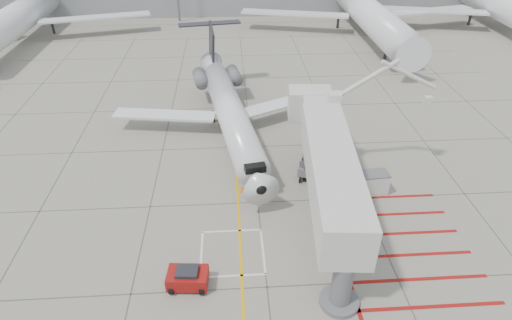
{
  "coord_description": "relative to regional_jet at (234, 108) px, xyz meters",
  "views": [
    {
      "loc": [
        -1.76,
        -20.99,
        20.28
      ],
      "look_at": [
        0.0,
        6.0,
        2.5
      ],
      "focal_mm": 30.0,
      "sensor_mm": 36.0,
      "label": 1
    }
  ],
  "objects": [
    {
      "name": "baggage_cart",
      "position": [
        5.95,
        -5.91,
        -3.01
      ],
      "size": [
        2.41,
        1.88,
        1.34
      ],
      "primitive_type": null,
      "rotation": [
        0.0,
        0.0,
        -0.29
      ],
      "color": "slate",
      "rests_on": "ground_plane"
    },
    {
      "name": "ground_plane",
      "position": [
        1.47,
        -12.51,
        -3.68
      ],
      "size": [
        260.0,
        260.0,
        0.0
      ],
      "primitive_type": "plane",
      "color": "gray",
      "rests_on": "ground"
    },
    {
      "name": "regional_jet",
      "position": [
        0.0,
        0.0,
        0.0
      ],
      "size": [
        26.51,
        31.3,
        7.36
      ],
      "primitive_type": null,
      "rotation": [
        0.0,
        0.0,
        0.16
      ],
      "color": "silver",
      "rests_on": "ground_plane"
    },
    {
      "name": "ground_power_unit",
      "position": [
        10.33,
        -7.78,
        -2.8
      ],
      "size": [
        2.31,
        1.47,
        1.75
      ],
      "primitive_type": null,
      "rotation": [
        0.0,
        0.0,
        0.08
      ],
      "color": "silver",
      "rests_on": "ground_plane"
    },
    {
      "name": "cone_nose",
      "position": [
        0.39,
        -7.08,
        -3.4
      ],
      "size": [
        0.4,
        0.4,
        0.55
      ],
      "primitive_type": "cone",
      "color": "#DB620B",
      "rests_on": "ground_plane"
    },
    {
      "name": "cone_side",
      "position": [
        2.45,
        -5.28,
        -3.42
      ],
      "size": [
        0.38,
        0.38,
        0.52
      ],
      "primitive_type": "cone",
      "color": "#F13F0C",
      "rests_on": "ground_plane"
    },
    {
      "name": "jet_bridge",
      "position": [
        6.06,
        -11.22,
        0.24
      ],
      "size": [
        10.96,
        20.35,
        7.85
      ],
      "primitive_type": null,
      "rotation": [
        0.0,
        0.0,
        -0.09
      ],
      "color": "silver",
      "rests_on": "ground_plane"
    },
    {
      "name": "pushback_tug",
      "position": [
        -3.19,
        -16.06,
        -2.99
      ],
      "size": [
        2.49,
        1.68,
        1.38
      ],
      "primitive_type": null,
      "rotation": [
        0.0,
        0.0,
        -0.09
      ],
      "color": "maroon",
      "rests_on": "ground_plane"
    }
  ]
}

